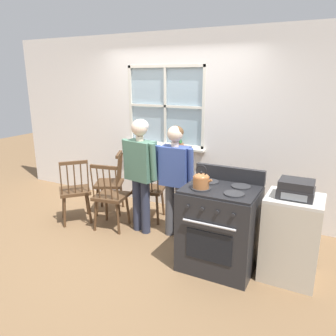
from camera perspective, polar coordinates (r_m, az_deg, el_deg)
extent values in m
plane|color=brown|center=(4.33, -6.66, -12.80)|extent=(16.00, 16.00, 0.00)
cube|color=white|center=(6.22, -15.57, 8.59)|extent=(2.33, 0.06, 2.70)
cube|color=white|center=(4.60, 22.77, 5.62)|extent=(2.76, 0.06, 2.70)
cube|color=white|center=(5.35, -0.37, -1.22)|extent=(1.31, 0.06, 1.00)
cube|color=white|center=(5.14, -0.41, 20.21)|extent=(1.31, 0.06, 0.48)
cube|color=silver|center=(5.16, -0.80, 3.74)|extent=(1.37, 0.10, 0.03)
cube|color=#9EB7C6|center=(5.15, -0.34, 10.75)|extent=(1.25, 0.01, 1.16)
cube|color=silver|center=(5.12, -0.50, 10.72)|extent=(0.04, 0.02, 1.22)
cube|color=silver|center=(5.12, -0.50, 10.72)|extent=(1.31, 0.02, 0.04)
cube|color=silver|center=(5.45, -6.52, 10.92)|extent=(0.04, 0.03, 1.22)
cube|color=silver|center=(4.86, 6.24, 10.36)|extent=(0.04, 0.03, 1.22)
cube|color=silver|center=(5.10, -0.52, 17.34)|extent=(1.31, 0.03, 0.04)
cube|color=silver|center=(5.21, -0.49, 4.23)|extent=(1.31, 0.03, 0.04)
cube|color=#4C331E|center=(5.14, -10.22, -2.67)|extent=(0.54, 0.55, 0.04)
cylinder|color=#4C331E|center=(5.41, -11.42, -4.51)|extent=(0.09, 0.06, 0.44)
cylinder|color=#4C331E|center=(5.10, -12.22, -5.83)|extent=(0.06, 0.09, 0.44)
cylinder|color=#4C331E|center=(5.35, -8.06, -4.58)|extent=(0.06, 0.09, 0.44)
cylinder|color=#4C331E|center=(5.03, -8.66, -5.92)|extent=(0.09, 0.06, 0.44)
cylinder|color=#4C331E|center=(5.21, -8.13, 0.26)|extent=(0.07, 0.04, 0.45)
cylinder|color=#4C331E|center=(5.13, -8.28, -0.01)|extent=(0.07, 0.04, 0.45)
cylinder|color=#4C331E|center=(5.04, -8.44, -0.29)|extent=(0.07, 0.04, 0.45)
cylinder|color=#4C331E|center=(4.96, -8.61, -0.57)|extent=(0.07, 0.04, 0.45)
cylinder|color=#4C331E|center=(4.87, -8.78, -0.87)|extent=(0.07, 0.04, 0.45)
cube|color=#4C331E|center=(4.98, -8.55, 2.35)|extent=(0.20, 0.36, 0.04)
cube|color=#4C331E|center=(4.60, -9.87, -4.86)|extent=(0.48, 0.47, 0.04)
cylinder|color=#4C331E|center=(4.75, -7.01, -7.20)|extent=(0.07, 0.08, 0.44)
cylinder|color=#4C331E|center=(4.89, -10.67, -6.66)|extent=(0.08, 0.07, 0.44)
cylinder|color=#4C331E|center=(4.49, -8.70, -8.69)|extent=(0.08, 0.07, 0.44)
cylinder|color=#4C331E|center=(4.64, -12.52, -8.06)|extent=(0.07, 0.08, 0.44)
cylinder|color=#4C331E|center=(4.30, -8.89, -3.11)|extent=(0.03, 0.07, 0.45)
cylinder|color=#4C331E|center=(4.34, -9.96, -2.98)|extent=(0.03, 0.07, 0.45)
cylinder|color=#4C331E|center=(4.38, -11.01, -2.86)|extent=(0.03, 0.07, 0.45)
cylinder|color=#4C331E|center=(4.43, -12.04, -2.74)|extent=(0.03, 0.07, 0.45)
cylinder|color=#4C331E|center=(4.47, -13.05, -2.62)|extent=(0.03, 0.07, 0.45)
cube|color=#4C331E|center=(4.32, -11.17, 0.15)|extent=(0.38, 0.11, 0.04)
cube|color=#4C331E|center=(4.81, -3.36, -3.73)|extent=(0.51, 0.49, 0.04)
cylinder|color=#4C331E|center=(5.00, -0.92, -5.90)|extent=(0.07, 0.08, 0.44)
cylinder|color=#4C331E|center=(5.08, -4.67, -5.57)|extent=(0.08, 0.07, 0.44)
cylinder|color=#4C331E|center=(4.71, -1.85, -7.29)|extent=(0.08, 0.07, 0.44)
cylinder|color=#4C331E|center=(4.80, -5.81, -6.91)|extent=(0.07, 0.08, 0.44)
cylinder|color=#4C331E|center=(4.54, -1.81, -1.93)|extent=(0.03, 0.07, 0.45)
cylinder|color=#4C331E|center=(4.56, -2.91, -1.86)|extent=(0.03, 0.07, 0.45)
cylinder|color=#4C331E|center=(4.58, -3.99, -1.78)|extent=(0.03, 0.07, 0.45)
cylinder|color=#4C331E|center=(4.61, -5.06, -1.70)|extent=(0.03, 0.07, 0.45)
cylinder|color=#4C331E|center=(4.64, -6.12, -1.62)|extent=(0.03, 0.07, 0.45)
cube|color=#4C331E|center=(4.52, -4.05, 1.11)|extent=(0.38, 0.13, 0.04)
cube|color=#4C331E|center=(4.92, -15.91, -3.85)|extent=(0.58, 0.58, 0.04)
cylinder|color=#4C331E|center=(5.17, -13.97, -5.63)|extent=(0.05, 0.09, 0.44)
cylinder|color=#4C331E|center=(5.15, -17.74, -6.00)|extent=(0.09, 0.05, 0.44)
cylinder|color=#4C331E|center=(4.87, -13.55, -6.94)|extent=(0.09, 0.05, 0.44)
cylinder|color=#4C331E|center=(4.85, -17.57, -7.33)|extent=(0.05, 0.09, 0.44)
cylinder|color=#4C331E|center=(4.71, -13.78, -1.73)|extent=(0.06, 0.06, 0.45)
cylinder|color=#4C331E|center=(4.70, -14.86, -1.84)|extent=(0.06, 0.06, 0.45)
cylinder|color=#4C331E|center=(4.69, -15.96, -1.94)|extent=(0.06, 0.06, 0.45)
cylinder|color=#4C331E|center=(4.69, -17.05, -2.04)|extent=(0.06, 0.06, 0.45)
cylinder|color=#4C331E|center=(4.69, -18.15, -2.14)|extent=(0.06, 0.06, 0.45)
cube|color=#4C331E|center=(4.63, -16.18, 0.88)|extent=(0.29, 0.31, 0.04)
cylinder|color=#2D3347|center=(4.52, -5.39, -6.32)|extent=(0.12, 0.12, 0.74)
cylinder|color=#2D3347|center=(4.42, -3.92, -6.78)|extent=(0.12, 0.12, 0.74)
cube|color=#4C7560|center=(4.27, -4.85, 1.31)|extent=(0.43, 0.28, 0.52)
cylinder|color=#4C7560|center=(4.41, -7.32, 1.98)|extent=(0.09, 0.12, 0.48)
cylinder|color=#4C7560|center=(4.10, -2.59, 1.04)|extent=(0.09, 0.12, 0.48)
cylinder|color=beige|center=(4.21, -4.95, 5.16)|extent=(0.10, 0.10, 0.06)
sphere|color=beige|center=(4.19, -4.99, 7.02)|extent=(0.21, 0.21, 0.21)
ellipsoid|color=silver|center=(4.19, -4.86, 7.31)|extent=(0.22, 0.22, 0.17)
cylinder|color=#4C4C51|center=(4.37, 0.32, -7.22)|extent=(0.12, 0.12, 0.71)
cylinder|color=#4C4C51|center=(4.32, 2.02, -7.54)|extent=(0.12, 0.12, 0.71)
cube|color=#384C8E|center=(4.14, 1.21, 0.37)|extent=(0.37, 0.22, 0.50)
cylinder|color=#384C8E|center=(4.21, -1.62, 0.91)|extent=(0.08, 0.11, 0.46)
cylinder|color=#384C8E|center=(4.04, 3.94, 0.21)|extent=(0.08, 0.11, 0.46)
cylinder|color=beige|center=(4.08, 1.24, 4.18)|extent=(0.10, 0.10, 0.06)
sphere|color=beige|center=(4.05, 1.25, 5.96)|extent=(0.20, 0.20, 0.20)
ellipsoid|color=brown|center=(4.06, 1.34, 6.24)|extent=(0.20, 0.20, 0.16)
cube|color=#232326|center=(3.67, 8.90, -10.47)|extent=(0.79, 0.64, 0.90)
cube|color=black|center=(3.50, 9.21, -3.65)|extent=(0.77, 0.61, 0.02)
cylinder|color=#2D2D30|center=(3.43, 5.74, -3.58)|extent=(0.20, 0.20, 0.02)
cylinder|color=#2D2D30|center=(3.33, 11.42, -4.45)|extent=(0.20, 0.20, 0.02)
cylinder|color=#2D2D30|center=(3.66, 7.23, -2.39)|extent=(0.20, 0.20, 0.02)
cylinder|color=#2D2D30|center=(3.56, 12.59, -3.17)|extent=(0.20, 0.20, 0.02)
cube|color=#232326|center=(3.73, 10.69, -0.99)|extent=(0.79, 0.06, 0.16)
cube|color=black|center=(3.43, 7.06, -13.46)|extent=(0.49, 0.01, 0.32)
cylinder|color=silver|center=(3.29, 7.08, -9.79)|extent=(0.55, 0.02, 0.02)
cylinder|color=#232326|center=(3.33, 3.41, -6.71)|extent=(0.04, 0.02, 0.04)
cylinder|color=#232326|center=(3.27, 5.94, -7.17)|extent=(0.04, 0.02, 0.04)
cylinder|color=#232326|center=(3.22, 8.57, -7.63)|extent=(0.04, 0.02, 0.04)
cylinder|color=#232326|center=(3.18, 11.27, -8.09)|extent=(0.04, 0.02, 0.04)
cylinder|color=#A86638|center=(3.41, 5.77, -2.48)|extent=(0.17, 0.17, 0.12)
ellipsoid|color=#A86638|center=(3.39, 5.80, -1.52)|extent=(0.16, 0.16, 0.07)
sphere|color=black|center=(3.38, 5.82, -0.79)|extent=(0.03, 0.03, 0.03)
cylinder|color=#A86638|center=(3.38, 7.05, -2.38)|extent=(0.08, 0.03, 0.07)
torus|color=black|center=(3.37, 5.83, -0.47)|extent=(0.12, 0.01, 0.12)
cylinder|color=#935B3D|center=(5.02, 1.90, 3.98)|extent=(0.14, 0.14, 0.07)
cylinder|color=#33261C|center=(5.02, 1.90, 4.28)|extent=(0.13, 0.13, 0.01)
cone|color=#286033|center=(5.00, 2.16, 5.44)|extent=(0.06, 0.05, 0.20)
cone|color=#286033|center=(5.02, 2.04, 4.86)|extent=(0.04, 0.05, 0.09)
cone|color=#286033|center=(5.02, 1.79, 5.36)|extent=(0.08, 0.07, 0.18)
cone|color=#286033|center=(5.00, 1.66, 5.24)|extent=(0.06, 0.04, 0.16)
cone|color=#286033|center=(4.99, 1.77, 4.82)|extent=(0.04, 0.05, 0.09)
cone|color=#286033|center=(4.98, 2.02, 5.44)|extent=(0.08, 0.07, 0.20)
cube|color=beige|center=(3.69, 20.58, -11.50)|extent=(0.55, 0.50, 0.87)
cube|color=beige|center=(3.51, 21.28, -4.93)|extent=(0.55, 0.50, 0.03)
cube|color=#232326|center=(3.47, 21.35, -4.03)|extent=(0.34, 0.28, 0.10)
cube|color=#232326|center=(3.45, 21.49, -2.62)|extent=(0.32, 0.27, 0.08)
cube|color=gray|center=(3.34, 21.06, -4.79)|extent=(0.24, 0.01, 0.06)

